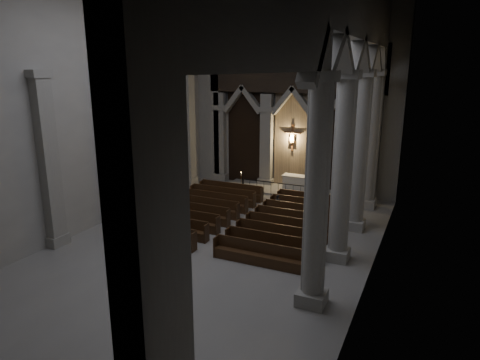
% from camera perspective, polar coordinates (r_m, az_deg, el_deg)
% --- Properties ---
extents(room, '(24.00, 24.10, 12.00)m').
position_cam_1_polar(room, '(18.18, -4.53, 13.14)').
color(room, gray).
rests_on(room, ground).
extents(sanctuary_wall, '(14.00, 0.77, 12.00)m').
position_cam_1_polar(sanctuary_wall, '(28.82, 7.07, 11.69)').
color(sanctuary_wall, gray).
rests_on(sanctuary_wall, ground).
extents(right_arcade, '(1.00, 24.00, 12.00)m').
position_cam_1_polar(right_arcade, '(17.50, 14.10, 13.43)').
color(right_arcade, gray).
rests_on(right_arcade, ground).
extents(left_pilasters, '(0.60, 13.00, 8.03)m').
position_cam_1_polar(left_pilasters, '(25.24, -13.89, 4.76)').
color(left_pilasters, gray).
rests_on(left_pilasters, ground).
extents(sanctuary_step, '(8.50, 2.60, 0.15)m').
position_cam_1_polar(sanctuary_step, '(29.03, 6.09, -1.38)').
color(sanctuary_step, gray).
rests_on(sanctuary_step, ground).
extents(altar, '(2.10, 0.84, 1.06)m').
position_cam_1_polar(altar, '(28.56, 7.76, -0.44)').
color(altar, silver).
rests_on(altar, sanctuary_step).
extents(altar_rail, '(5.07, 0.09, 1.00)m').
position_cam_1_polar(altar_rail, '(27.53, 5.12, -0.99)').
color(altar_rail, black).
rests_on(altar_rail, ground).
extents(candle_stand_left, '(0.25, 0.25, 1.45)m').
position_cam_1_polar(candle_stand_left, '(28.37, 0.16, -1.01)').
color(candle_stand_left, olive).
rests_on(candle_stand_left, ground).
extents(candle_stand_right, '(0.23, 0.23, 1.39)m').
position_cam_1_polar(candle_stand_right, '(26.63, 11.29, -2.40)').
color(candle_stand_right, olive).
rests_on(candle_stand_right, ground).
extents(pews, '(9.73, 8.55, 0.97)m').
position_cam_1_polar(pews, '(22.81, 0.38, -5.20)').
color(pews, black).
rests_on(pews, ground).
extents(worshipper, '(0.43, 0.32, 1.09)m').
position_cam_1_polar(worshipper, '(24.57, 5.02, -3.22)').
color(worshipper, black).
rests_on(worshipper, ground).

